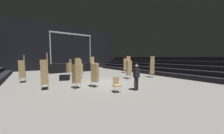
# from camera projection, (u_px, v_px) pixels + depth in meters

# --- Properties ---
(ground_plane) EXTENTS (22.00, 30.00, 0.10)m
(ground_plane) POSITION_uv_depth(u_px,v_px,m) (106.00, 83.00, 10.46)
(ground_plane) COLOR slate
(arena_end_wall) EXTENTS (22.00, 0.30, 8.00)m
(arena_end_wall) POSITION_uv_depth(u_px,v_px,m) (63.00, 48.00, 22.42)
(arena_end_wall) COLOR black
(arena_end_wall) RESTS_ON ground_plane
(bleacher_bank_right) EXTENTS (3.75, 24.00, 2.25)m
(bleacher_bank_right) POSITION_uv_depth(u_px,v_px,m) (159.00, 65.00, 16.39)
(bleacher_bank_right) COLOR black
(bleacher_bank_right) RESTS_ON ground_plane
(stage_riser) EXTENTS (6.26, 3.43, 5.71)m
(stage_riser) POSITION_uv_depth(u_px,v_px,m) (70.00, 67.00, 19.24)
(stage_riser) COLOR black
(stage_riser) RESTS_ON ground_plane
(man_with_tie) EXTENTS (0.57, 0.24, 1.77)m
(man_with_tie) POSITION_uv_depth(u_px,v_px,m) (136.00, 75.00, 7.92)
(man_with_tie) COLOR black
(man_with_tie) RESTS_ON ground_plane
(chair_stack_front_left) EXTENTS (0.54, 0.54, 2.14)m
(chair_stack_front_left) POSITION_uv_depth(u_px,v_px,m) (76.00, 73.00, 8.44)
(chair_stack_front_left) COLOR #B2B5BA
(chair_stack_front_left) RESTS_ON ground_plane
(chair_stack_front_right) EXTENTS (0.57, 0.57, 1.96)m
(chair_stack_front_right) POSITION_uv_depth(u_px,v_px,m) (69.00, 67.00, 14.44)
(chair_stack_front_right) COLOR #B2B5BA
(chair_stack_front_right) RESTS_ON ground_plane
(chair_stack_mid_left) EXTENTS (0.61, 0.61, 2.22)m
(chair_stack_mid_left) POSITION_uv_depth(u_px,v_px,m) (95.00, 72.00, 8.82)
(chair_stack_mid_left) COLOR #B2B5BA
(chair_stack_mid_left) RESTS_ON ground_plane
(chair_stack_mid_right) EXTENTS (0.57, 0.57, 2.31)m
(chair_stack_mid_right) POSITION_uv_depth(u_px,v_px,m) (129.00, 68.00, 12.25)
(chair_stack_mid_right) COLOR #B2B5BA
(chair_stack_mid_right) RESTS_ON ground_plane
(chair_stack_mid_centre) EXTENTS (0.46, 0.46, 1.96)m
(chair_stack_mid_centre) POSITION_uv_depth(u_px,v_px,m) (80.00, 69.00, 12.72)
(chair_stack_mid_centre) COLOR #B2B5BA
(chair_stack_mid_centre) RESTS_ON ground_plane
(chair_stack_rear_left) EXTENTS (0.62, 0.62, 2.31)m
(chair_stack_rear_left) POSITION_uv_depth(u_px,v_px,m) (152.00, 67.00, 13.16)
(chair_stack_rear_left) COLOR #B2B5BA
(chair_stack_rear_left) RESTS_ON ground_plane
(chair_stack_rear_right) EXTENTS (0.50, 0.50, 2.48)m
(chair_stack_rear_right) POSITION_uv_depth(u_px,v_px,m) (44.00, 72.00, 8.06)
(chair_stack_rear_right) COLOR #B2B5BA
(chair_stack_rear_right) RESTS_ON ground_plane
(chair_stack_rear_centre) EXTENTS (0.61, 0.61, 2.05)m
(chair_stack_rear_centre) POSITION_uv_depth(u_px,v_px,m) (125.00, 66.00, 17.17)
(chair_stack_rear_centre) COLOR #B2B5BA
(chair_stack_rear_centre) RESTS_ON ground_plane
(chair_stack_aisle_left) EXTENTS (0.47, 0.47, 2.39)m
(chair_stack_aisle_left) POSITION_uv_depth(u_px,v_px,m) (22.00, 69.00, 10.42)
(chair_stack_aisle_left) COLOR #B2B5BA
(chair_stack_aisle_left) RESTS_ON ground_plane
(equipment_road_case) EXTENTS (1.05, 0.88, 0.51)m
(equipment_road_case) POSITION_uv_depth(u_px,v_px,m) (65.00, 78.00, 11.59)
(equipment_road_case) COLOR black
(equipment_road_case) RESTS_ON ground_plane
(loose_chair_near_man) EXTENTS (0.54, 0.54, 0.95)m
(loose_chair_near_man) POSITION_uv_depth(u_px,v_px,m) (117.00, 84.00, 7.55)
(loose_chair_near_man) COLOR #B2B5BA
(loose_chair_near_man) RESTS_ON ground_plane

